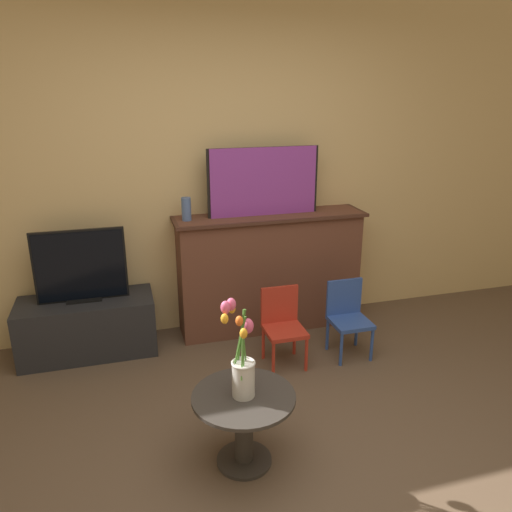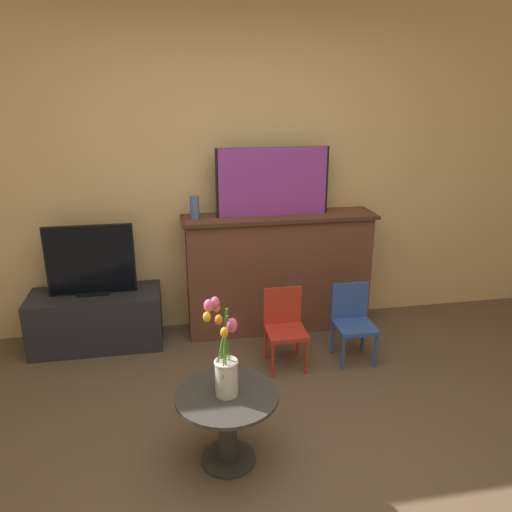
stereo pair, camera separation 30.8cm
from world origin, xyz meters
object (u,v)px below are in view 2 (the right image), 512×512
at_px(painting, 273,182).
at_px(tv_monitor, 91,261).
at_px(chair_blue, 353,318).
at_px(chair_red, 285,324).
at_px(vase_tulips, 225,362).

distance_m(painting, tv_monitor, 1.52).
height_order(tv_monitor, chair_blue, tv_monitor).
xyz_separation_m(chair_red, chair_blue, (0.52, -0.00, 0.00)).
relative_size(painting, vase_tulips, 1.70).
xyz_separation_m(chair_red, vase_tulips, (-0.55, -0.94, 0.29)).
relative_size(painting, chair_red, 1.57).
distance_m(painting, chair_red, 1.11).
bearing_deg(chair_red, chair_blue, -0.39).
xyz_separation_m(tv_monitor, chair_red, (1.39, -0.54, -0.39)).
distance_m(chair_blue, vase_tulips, 1.45).
xyz_separation_m(painting, vase_tulips, (-0.58, -1.54, -0.64)).
xyz_separation_m(tv_monitor, vase_tulips, (0.84, -1.48, -0.09)).
height_order(painting, chair_blue, painting).
bearing_deg(tv_monitor, chair_red, -21.22).
bearing_deg(painting, tv_monitor, -177.44).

